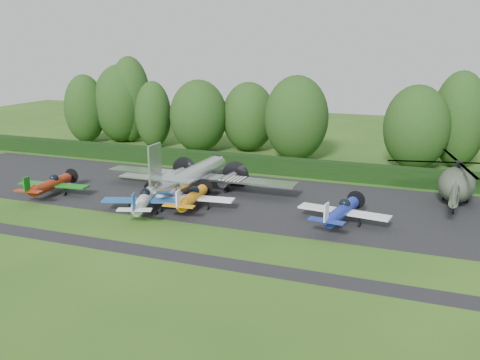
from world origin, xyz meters
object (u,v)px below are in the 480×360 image
at_px(light_plane_red, 51,184).
at_px(light_plane_orange, 193,197).
at_px(light_plane_blue, 342,211).
at_px(sign_board, 458,181).
at_px(helicopter, 457,181).
at_px(light_plane_white, 144,200).
at_px(transport_plane, 194,176).

height_order(light_plane_red, light_plane_orange, light_plane_orange).
xyz_separation_m(light_plane_orange, light_plane_blue, (13.82, 0.64, 0.06)).
bearing_deg(sign_board, helicopter, -94.94).
relative_size(light_plane_red, light_plane_blue, 0.95).
bearing_deg(light_plane_white, transport_plane, 99.66).
relative_size(light_plane_red, sign_board, 2.70).
relative_size(transport_plane, helicopter, 1.37).
bearing_deg(sign_board, light_plane_red, -159.09).
distance_m(transport_plane, light_plane_white, 7.78).
bearing_deg(transport_plane, light_plane_blue, -15.32).
height_order(light_plane_red, helicopter, helicopter).
height_order(transport_plane, helicopter, transport_plane).
relative_size(light_plane_red, light_plane_orange, 1.00).
distance_m(light_plane_red, light_plane_blue, 29.45).
distance_m(transport_plane, sign_board, 27.71).
height_order(light_plane_white, light_plane_blue, light_plane_blue).
relative_size(light_plane_white, helicopter, 0.54).
distance_m(light_plane_white, light_plane_blue, 17.80).
bearing_deg(helicopter, light_plane_orange, -156.90).
distance_m(light_plane_orange, light_plane_blue, 13.84).
relative_size(transport_plane, light_plane_red, 2.66).
relative_size(helicopter, sign_board, 5.23).
relative_size(light_plane_white, light_plane_orange, 1.03).
bearing_deg(light_plane_white, helicopter, 45.95).
bearing_deg(light_plane_red, transport_plane, 30.98).
bearing_deg(transport_plane, light_plane_white, -99.49).
height_order(light_plane_white, helicopter, helicopter).
bearing_deg(sign_board, light_plane_white, -148.15).
bearing_deg(light_plane_red, light_plane_white, -1.27).
height_order(light_plane_white, light_plane_orange, light_plane_white).
height_order(transport_plane, sign_board, transport_plane).
xyz_separation_m(transport_plane, light_plane_orange, (2.40, -5.11, -0.67)).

